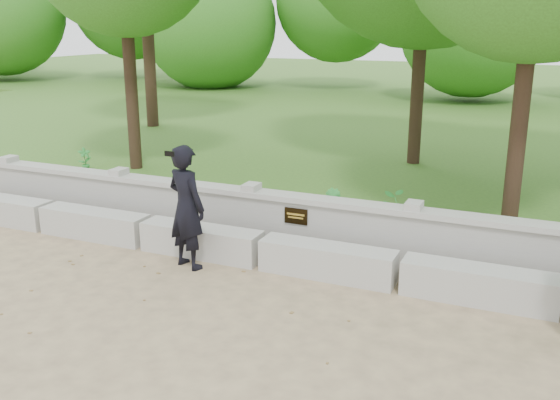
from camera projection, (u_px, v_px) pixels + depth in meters
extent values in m
plane|color=tan|center=(193.00, 321.00, 7.34)|extent=(80.00, 80.00, 0.00)
cube|color=#365820|center=(426.00, 129.00, 19.62)|extent=(40.00, 22.00, 0.25)
cube|color=#ACAAA2|center=(3.00, 210.00, 10.88)|extent=(1.90, 0.45, 0.45)
cube|color=#ACAAA2|center=(95.00, 224.00, 10.11)|extent=(1.90, 0.45, 0.45)
cube|color=#ACAAA2|center=(201.00, 241.00, 9.33)|extent=(1.90, 0.45, 0.45)
cube|color=#ACAAA2|center=(327.00, 261.00, 8.56)|extent=(1.90, 0.45, 0.45)
cube|color=#ACAAA2|center=(478.00, 285.00, 7.78)|extent=(1.90, 0.45, 0.45)
cube|color=#A2A099|center=(281.00, 224.00, 9.51)|extent=(12.50, 0.25, 0.82)
cube|color=#ACAAA2|center=(281.00, 196.00, 9.39)|extent=(12.50, 0.35, 0.08)
cube|color=black|center=(296.00, 216.00, 9.21)|extent=(0.36, 0.02, 0.24)
imported|color=black|center=(186.00, 207.00, 8.72)|extent=(0.75, 0.60, 1.78)
cube|color=black|center=(169.00, 154.00, 8.18)|extent=(0.14, 0.06, 0.07)
cylinder|color=#382619|center=(148.00, 39.00, 18.74)|extent=(0.36, 0.36, 5.28)
cylinder|color=#382619|center=(131.00, 78.00, 13.35)|extent=(0.27, 0.27, 3.96)
cylinder|color=#382619|center=(419.00, 68.00, 13.80)|extent=(0.29, 0.29, 4.29)
cylinder|color=#382619|center=(520.00, 112.00, 9.13)|extent=(0.25, 0.25, 3.72)
imported|color=#308D38|center=(85.00, 160.00, 13.49)|extent=(0.30, 0.33, 0.53)
imported|color=#308D38|center=(332.00, 208.00, 9.87)|extent=(0.42, 0.42, 0.60)
imported|color=#308D38|center=(403.00, 215.00, 9.42)|extent=(0.76, 0.73, 0.65)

